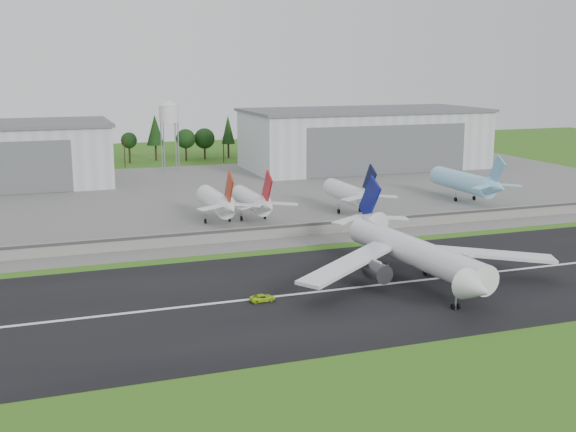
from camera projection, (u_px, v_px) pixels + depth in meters
name	position (u px, v px, depth m)	size (l,w,h in m)	color
ground	(381.00, 303.00, 134.78)	(600.00, 600.00, 0.00)	#245B15
runway	(359.00, 287.00, 143.98)	(320.00, 60.00, 0.10)	black
runway_centerline	(359.00, 287.00, 143.97)	(220.00, 1.00, 0.02)	white
apron	(221.00, 195.00, 245.35)	(320.00, 150.00, 0.10)	slate
blast_fence	(284.00, 231.00, 185.07)	(240.00, 0.61, 3.50)	gray
hangar_east	(364.00, 138.00, 308.82)	(102.00, 47.00, 25.20)	silver
water_tower	(169.00, 111.00, 298.54)	(8.40, 8.40, 29.40)	#99999E
utility_poles	(176.00, 165.00, 319.08)	(230.00, 3.00, 12.00)	black
treeline	(169.00, 161.00, 332.90)	(320.00, 16.00, 22.00)	black
main_airliner	(416.00, 259.00, 146.69)	(57.07, 59.27, 18.17)	white
ground_vehicle	(263.00, 298.00, 135.28)	(2.24, 4.87, 1.35)	#AEDA19
parked_jet_red_a	(218.00, 202.00, 200.18)	(7.36, 31.29, 16.65)	white
parked_jet_red_b	(255.00, 201.00, 203.64)	(7.36, 31.29, 16.34)	white
parked_jet_navy	(352.00, 194.00, 213.55)	(7.36, 31.29, 16.58)	white
parked_jet_skyblue	(468.00, 182.00, 232.46)	(7.36, 37.29, 16.99)	#8CD2F3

